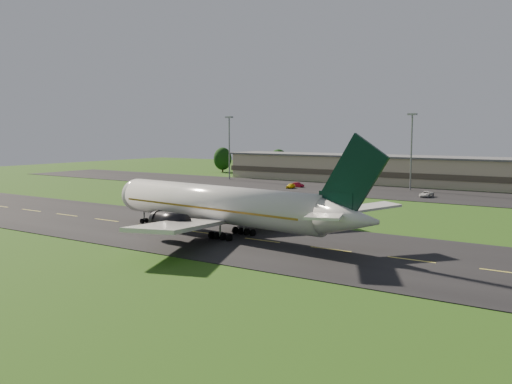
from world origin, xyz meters
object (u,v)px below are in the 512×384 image
Objects in this scene: service_vehicle_b at (298,185)px; service_vehicle_c at (426,194)px; airliner at (222,205)px; light_mast_centre at (412,142)px; terminal at (435,172)px; service_vehicle_a at (291,186)px; light_mast_west at (229,140)px.

service_vehicle_b is 37.54m from service_vehicle_c.
airliner is 80.50m from light_mast_centre.
service_vehicle_b is (-27.60, 70.35, -3.92)m from airliner.
terminal reaches higher than service_vehicle_a.
airliner is at bearing -90.89° from light_mast_centre.
service_vehicle_a is 0.99× the size of service_vehicle_b.
airliner is at bearing -76.29° from service_vehicle_a.
terminal reaches higher than service_vehicle_b.
service_vehicle_c is at bearing -10.92° from light_mast_west.
airliner is at bearing -96.48° from service_vehicle_c.
service_vehicle_a is (31.21, -13.68, -11.98)m from light_mast_west.
light_mast_west is 34.78m from service_vehicle_b.
service_vehicle_c is (7.14, -29.40, -3.20)m from terminal.
terminal is 42.58m from service_vehicle_a.
service_vehicle_a is (-27.55, 66.41, -3.91)m from airliner.
service_vehicle_a is 3.94m from service_vehicle_b.
service_vehicle_b is (-0.05, 3.94, -0.01)m from service_vehicle_a.
airliner reaches higher than terminal.
airliner is 67.69m from service_vehicle_c.
airliner is 99.66m from light_mast_west.
service_vehicle_b is (-30.24, -25.92, -3.25)m from terminal.
service_vehicle_a is 0.78× the size of service_vehicle_c.
light_mast_centre is at bearing -58.77° from service_vehicle_b.
light_mast_centre is at bearing -94.95° from terminal.
light_mast_centre is 4.11× the size of service_vehicle_c.
light_mast_west reaches higher than airliner.
light_mast_west is (-61.40, -16.18, 8.75)m from terminal.
light_mast_west is 5.30× the size of service_vehicle_a.
light_mast_centre is (1.24, 80.09, 8.08)m from airliner.
service_vehicle_a is at bearing 118.35° from airliner.
light_mast_west reaches higher than terminal.
light_mast_centre reaches higher than service_vehicle_c.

